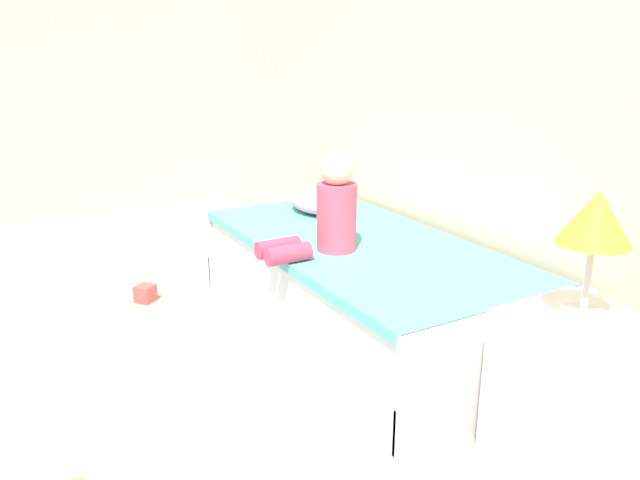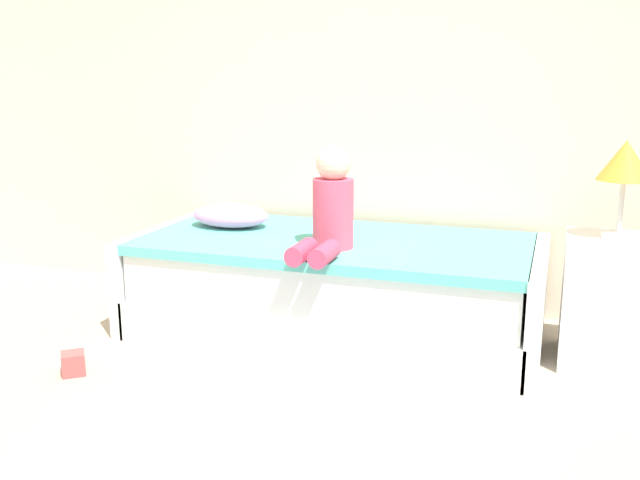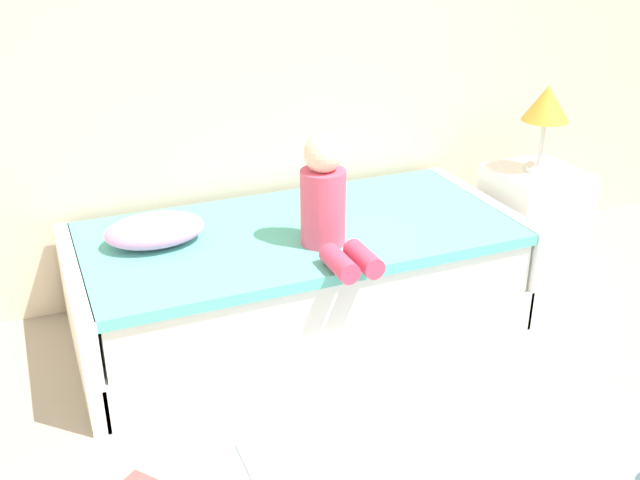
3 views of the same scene
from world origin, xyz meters
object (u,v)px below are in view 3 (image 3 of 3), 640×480
Objects in this scene: bed at (300,277)px; child_figure at (327,204)px; nightstand at (531,223)px; table_lamp at (546,108)px; pillow at (155,230)px.

child_figure is at bearing -79.12° from bed.
nightstand reaches higher than bed.
table_lamp is at bearing 180.00° from nightstand.
bed is at bearing -179.76° from table_lamp.
bed is at bearing -8.81° from pillow.
table_lamp is (1.35, 0.01, 0.69)m from bed.
table_lamp is 0.88× the size of child_figure.
bed is 0.73m from pillow.
table_lamp reaches higher than pillow.
child_figure is 0.78m from pillow.
pillow is (-2.00, 0.09, 0.26)m from nightstand.
child_figure is (0.04, -0.23, 0.46)m from bed.
table_lamp is 2.03m from pillow.
bed is 4.80× the size of pillow.
child_figure is (-1.31, -0.23, 0.40)m from nightstand.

